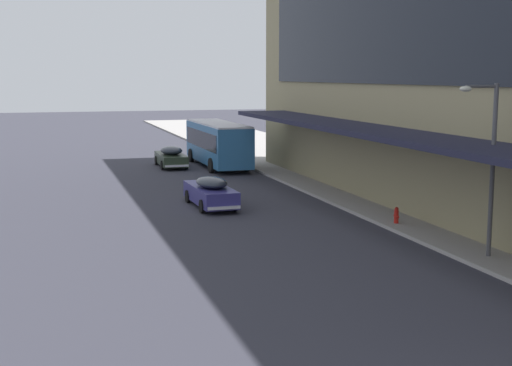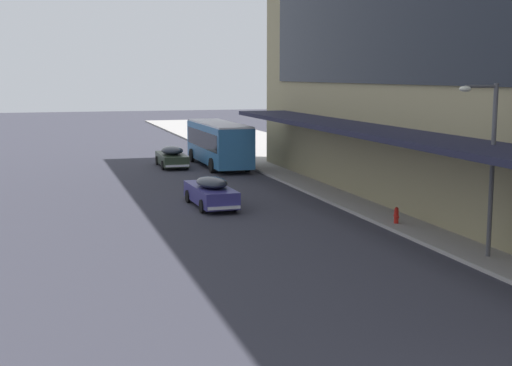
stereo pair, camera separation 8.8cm
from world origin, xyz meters
name	(u,v)px [view 2 (the right image)]	position (x,y,z in m)	size (l,w,h in m)	color
transit_bus_kerbside_front	(219,141)	(4.14, 39.03, 1.80)	(2.77, 9.78, 3.12)	#2E679D
sedan_far_back	(211,192)	(0.10, 24.08, 0.75)	(1.88, 5.02, 1.51)	navy
sedan_oncoming_front	(172,157)	(0.94, 39.81, 0.74)	(1.90, 4.94, 1.49)	#293526
street_lamp	(488,156)	(6.89, 11.32, 3.70)	(1.50, 0.28, 6.00)	#4C4C51
fire_hydrant	(396,215)	(6.65, 17.28, 0.49)	(0.20, 0.40, 0.70)	red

